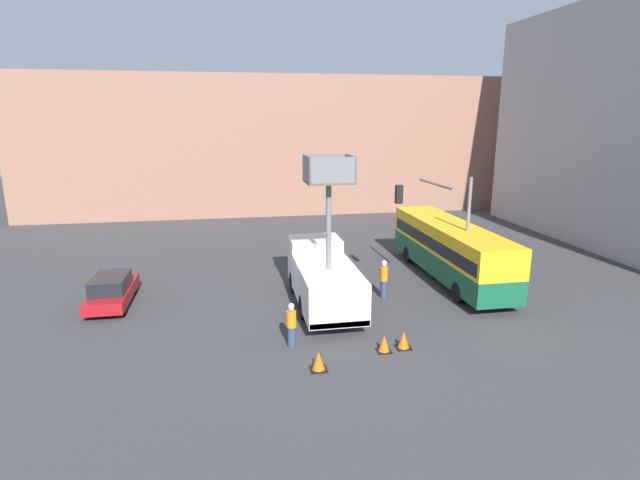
{
  "coord_description": "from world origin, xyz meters",
  "views": [
    {
      "loc": [
        -3.76,
        -22.19,
        8.77
      ],
      "look_at": [
        0.36,
        0.53,
        3.07
      ],
      "focal_mm": 28.0,
      "sensor_mm": 36.0,
      "label": 1
    }
  ],
  "objects_px": {
    "road_worker_directing": "(384,279)",
    "traffic_cone_near_truck": "(403,340)",
    "traffic_cone_mid_road": "(384,344)",
    "city_bus": "(450,247)",
    "road_worker_near_truck": "(291,325)",
    "traffic_cone_far_side": "(318,361)",
    "parked_car_curbside": "(112,290)",
    "utility_truck": "(323,275)",
    "traffic_light_pole": "(443,214)"
  },
  "relations": [
    {
      "from": "traffic_cone_mid_road",
      "to": "parked_car_curbside",
      "type": "distance_m",
      "value": 13.35
    },
    {
      "from": "traffic_cone_near_truck",
      "to": "parked_car_curbside",
      "type": "relative_size",
      "value": 0.15
    },
    {
      "from": "traffic_cone_near_truck",
      "to": "city_bus",
      "type": "bearing_deg",
      "value": 55.37
    },
    {
      "from": "traffic_cone_mid_road",
      "to": "traffic_cone_far_side",
      "type": "relative_size",
      "value": 0.93
    },
    {
      "from": "road_worker_directing",
      "to": "traffic_cone_near_truck",
      "type": "height_order",
      "value": "road_worker_directing"
    },
    {
      "from": "traffic_cone_far_side",
      "to": "traffic_light_pole",
      "type": "bearing_deg",
      "value": 43.4
    },
    {
      "from": "road_worker_near_truck",
      "to": "parked_car_curbside",
      "type": "bearing_deg",
      "value": -26.18
    },
    {
      "from": "utility_truck",
      "to": "traffic_cone_far_side",
      "type": "xyz_separation_m",
      "value": [
        -1.29,
        -5.97,
        -1.26
      ]
    },
    {
      "from": "utility_truck",
      "to": "traffic_cone_far_side",
      "type": "bearing_deg",
      "value": -102.14
    },
    {
      "from": "city_bus",
      "to": "traffic_cone_far_side",
      "type": "distance_m",
      "value": 12.68
    },
    {
      "from": "utility_truck",
      "to": "parked_car_curbside",
      "type": "relative_size",
      "value": 1.61
    },
    {
      "from": "road_worker_near_truck",
      "to": "road_worker_directing",
      "type": "xyz_separation_m",
      "value": [
        5.19,
        4.63,
        0.07
      ]
    },
    {
      "from": "traffic_cone_far_side",
      "to": "utility_truck",
      "type": "bearing_deg",
      "value": 77.86
    },
    {
      "from": "road_worker_directing",
      "to": "parked_car_curbside",
      "type": "height_order",
      "value": "road_worker_directing"
    },
    {
      "from": "city_bus",
      "to": "road_worker_near_truck",
      "type": "relative_size",
      "value": 6.26
    },
    {
      "from": "traffic_cone_far_side",
      "to": "road_worker_directing",
      "type": "bearing_deg",
      "value": 56.07
    },
    {
      "from": "traffic_light_pole",
      "to": "road_worker_near_truck",
      "type": "distance_m",
      "value": 10.34
    },
    {
      "from": "traffic_light_pole",
      "to": "parked_car_curbside",
      "type": "height_order",
      "value": "traffic_light_pole"
    },
    {
      "from": "road_worker_near_truck",
      "to": "traffic_cone_far_side",
      "type": "distance_m",
      "value": 2.23
    },
    {
      "from": "traffic_cone_near_truck",
      "to": "traffic_light_pole",
      "type": "bearing_deg",
      "value": 56.23
    },
    {
      "from": "road_worker_near_truck",
      "to": "traffic_cone_near_truck",
      "type": "distance_m",
      "value": 4.41
    },
    {
      "from": "utility_truck",
      "to": "traffic_cone_far_side",
      "type": "relative_size",
      "value": 10.35
    },
    {
      "from": "city_bus",
      "to": "road_worker_directing",
      "type": "distance_m",
      "value": 5.04
    },
    {
      "from": "traffic_light_pole",
      "to": "traffic_cone_mid_road",
      "type": "height_order",
      "value": "traffic_light_pole"
    },
    {
      "from": "road_worker_near_truck",
      "to": "city_bus",
      "type": "bearing_deg",
      "value": -133.69
    },
    {
      "from": "road_worker_directing",
      "to": "traffic_cone_near_truck",
      "type": "relative_size",
      "value": 2.85
    },
    {
      "from": "road_worker_near_truck",
      "to": "traffic_cone_mid_road",
      "type": "xyz_separation_m",
      "value": [
        3.44,
        -1.06,
        -0.6
      ]
    },
    {
      "from": "road_worker_directing",
      "to": "parked_car_curbside",
      "type": "xyz_separation_m",
      "value": [
        -13.09,
        1.35,
        -0.22
      ]
    },
    {
      "from": "city_bus",
      "to": "traffic_cone_far_side",
      "type": "height_order",
      "value": "city_bus"
    },
    {
      "from": "city_bus",
      "to": "traffic_cone_mid_road",
      "type": "relative_size",
      "value": 17.46
    },
    {
      "from": "road_worker_directing",
      "to": "traffic_cone_mid_road",
      "type": "distance_m",
      "value": 5.99
    },
    {
      "from": "utility_truck",
      "to": "road_worker_near_truck",
      "type": "bearing_deg",
      "value": -116.87
    },
    {
      "from": "road_worker_near_truck",
      "to": "traffic_cone_far_side",
      "type": "relative_size",
      "value": 2.59
    },
    {
      "from": "traffic_cone_near_truck",
      "to": "traffic_cone_mid_road",
      "type": "relative_size",
      "value": 1.05
    },
    {
      "from": "road_worker_directing",
      "to": "traffic_cone_mid_road",
      "type": "relative_size",
      "value": 2.98
    },
    {
      "from": "utility_truck",
      "to": "parked_car_curbside",
      "type": "xyz_separation_m",
      "value": [
        -9.89,
        2.03,
        -0.84
      ]
    },
    {
      "from": "utility_truck",
      "to": "traffic_cone_near_truck",
      "type": "distance_m",
      "value": 5.51
    },
    {
      "from": "utility_truck",
      "to": "traffic_light_pole",
      "type": "bearing_deg",
      "value": 11.3
    },
    {
      "from": "utility_truck",
      "to": "traffic_cone_mid_road",
      "type": "bearing_deg",
      "value": -73.84
    },
    {
      "from": "utility_truck",
      "to": "road_worker_directing",
      "type": "relative_size",
      "value": 3.75
    },
    {
      "from": "city_bus",
      "to": "traffic_cone_near_truck",
      "type": "relative_size",
      "value": 16.69
    },
    {
      "from": "parked_car_curbside",
      "to": "road_worker_directing",
      "type": "bearing_deg",
      "value": -5.87
    },
    {
      "from": "parked_car_curbside",
      "to": "traffic_cone_far_side",
      "type": "bearing_deg",
      "value": -42.94
    },
    {
      "from": "road_worker_directing",
      "to": "traffic_cone_far_side",
      "type": "xyz_separation_m",
      "value": [
        -4.48,
        -6.66,
        -0.65
      ]
    },
    {
      "from": "utility_truck",
      "to": "traffic_cone_far_side",
      "type": "height_order",
      "value": "utility_truck"
    },
    {
      "from": "utility_truck",
      "to": "city_bus",
      "type": "distance_m",
      "value": 8.18
    },
    {
      "from": "traffic_cone_near_truck",
      "to": "traffic_cone_far_side",
      "type": "bearing_deg",
      "value": -162.57
    },
    {
      "from": "utility_truck",
      "to": "parked_car_curbside",
      "type": "bearing_deg",
      "value": 168.38
    },
    {
      "from": "traffic_cone_near_truck",
      "to": "traffic_cone_mid_road",
      "type": "distance_m",
      "value": 0.85
    },
    {
      "from": "road_worker_near_truck",
      "to": "parked_car_curbside",
      "type": "xyz_separation_m",
      "value": [
        -7.9,
        5.97,
        -0.15
      ]
    }
  ]
}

